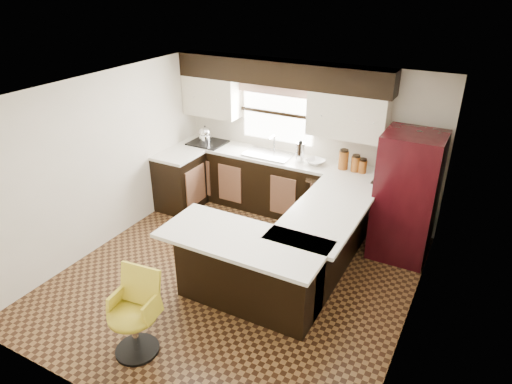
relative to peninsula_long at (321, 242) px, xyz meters
The scene contains 30 objects.
floor 1.18m from the peninsula_long, 145.22° to the right, with size 4.40×4.40×0.00m, color #49301A.
ceiling 2.24m from the peninsula_long, 145.22° to the right, with size 4.40×4.40×0.00m, color silver.
wall_back 1.96m from the peninsula_long, 119.74° to the left, with size 4.40×4.40×0.00m, color beige.
wall_front 3.06m from the peninsula_long, 107.67° to the right, with size 4.40×4.40×0.00m, color beige.
wall_left 3.15m from the peninsula_long, 168.23° to the right, with size 4.40×4.40×0.00m, color beige.
wall_right 1.55m from the peninsula_long, 27.51° to the right, with size 4.40×4.40×0.00m, color beige.
base_cab_back 1.86m from the peninsula_long, 136.64° to the left, with size 3.30×0.60×0.90m, color black.
base_cab_left 2.77m from the peninsula_long, 166.97° to the left, with size 0.60×0.70×0.90m, color black.
counter_back 1.92m from the peninsula_long, 136.64° to the left, with size 3.30×0.60×0.04m, color silver.
counter_left 2.81m from the peninsula_long, 166.97° to the left, with size 0.60×0.70×0.04m, color silver.
soffit 2.60m from the peninsula_long, 132.88° to the left, with size 3.40×0.35×0.36m, color black.
upper_cab_left 3.15m from the peninsula_long, 150.95° to the left, with size 0.94×0.35×0.64m, color beige.
upper_cab_right 1.90m from the peninsula_long, 98.93° to the left, with size 1.14×0.35×0.64m, color beige.
window_pane 2.36m from the peninsula_long, 132.00° to the left, with size 1.20×0.02×0.90m, color white.
valance 2.54m from the peninsula_long, 132.74° to the left, with size 1.30×0.06×0.18m, color #D19B93.
sink 1.95m from the peninsula_long, 138.13° to the left, with size 0.75×0.45×0.03m, color #B2B2B7.
dishwasher 1.05m from the peninsula_long, 109.47° to the left, with size 0.58×0.03×0.78m, color black.
cooktop 2.89m from the peninsula_long, 153.80° to the left, with size 0.58×0.50×0.03m, color black.
peninsula_long is the anchor object (origin of this frame).
peninsula_return 1.11m from the peninsula_long, 118.30° to the right, with size 1.65×0.60×0.90m, color black.
counter_pen_long 0.48m from the peninsula_long, ahead, with size 0.84×1.95×0.04m, color silver.
counter_pen_return 1.29m from the peninsula_long, 117.10° to the right, with size 1.89×0.84×0.04m, color silver.
refrigerator 1.31m from the peninsula_long, 49.65° to the left, with size 0.75×0.72×1.76m, color black.
bar_chair 2.50m from the peninsula_long, 117.95° to the right, with size 0.49×0.49×0.93m, color gold, non-canonical shape.
kettle 2.95m from the peninsula_long, 154.14° to the left, with size 0.21×0.21×0.28m, color silver, non-canonical shape.
percolator 1.67m from the peninsula_long, 124.39° to the left, with size 0.14×0.14×0.29m, color silver.
mixing_bowl 1.51m from the peninsula_long, 115.96° to the left, with size 0.28×0.28×0.07m, color white.
canister_large 1.45m from the peninsula_long, 98.64° to the left, with size 0.14×0.14×0.27m, color brown.
canister_med 1.43m from the peninsula_long, 90.52° to the left, with size 0.13×0.13×0.22m, color brown.
canister_small 1.42m from the peninsula_long, 85.96° to the left, with size 0.12×0.12×0.18m, color brown.
Camera 1 is at (2.50, -4.12, 3.59)m, focal length 32.00 mm.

